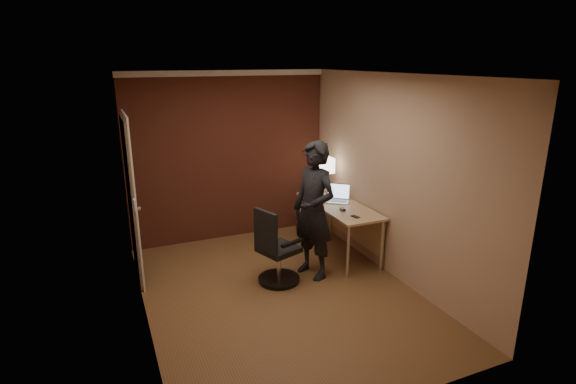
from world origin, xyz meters
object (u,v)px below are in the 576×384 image
Objects in this scene: person at (314,211)px; laptop at (337,196)px; phone at (355,217)px; office_chair at (275,252)px; desk at (343,213)px; desk_lamp at (325,166)px; mouse at (343,209)px.

laptop is at bearing 113.09° from person.
office_chair reaches higher than phone.
desk is at bearing -87.64° from laptop.
office_chair is at bearing 162.26° from phone.
office_chair is at bearing -139.34° from desk_lamp.
person reaches higher than desk_lamp.
mouse is at bearing -123.01° from desk.
laptop is 0.24× the size of person.
desk is at bearing 72.75° from mouse.
office_chair is (-1.21, -0.46, -0.18)m from desk.
phone is 0.12× the size of office_chair.
phone is 1.12m from office_chair.
desk is 0.56m from phone.
laptop reaches higher than desk.
desk_lamp is 0.56× the size of office_chair.
laptop is 0.43m from mouse.
desk is 15.00× the size of mouse.
desk_lamp is 1.19m from phone.
desk_lamp reaches higher than desk.
laptop is at bearing 27.63° from office_chair.
person reaches higher than desk.
office_chair is 0.69m from person.
desk_lamp is at bearing 94.84° from mouse.
person reaches higher than phone.
desk_lamp is 1.28× the size of laptop.
desk is 1.58× the size of office_chair.
desk_lamp is at bearing 127.15° from person.
desk_lamp is at bearing 89.66° from desk.
person reaches higher than mouse.
desk_lamp is 0.54m from laptop.
laptop is 3.65× the size of phone.
phone is (0.02, -0.29, -0.01)m from mouse.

